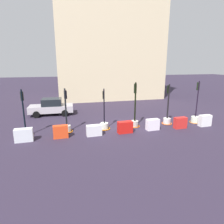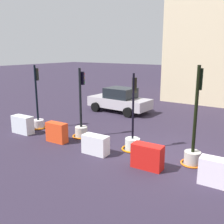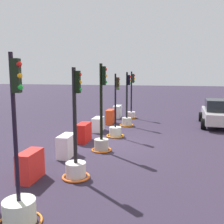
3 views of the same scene
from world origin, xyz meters
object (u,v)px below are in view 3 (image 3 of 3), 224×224
object	(u,v)px
traffic_light_3	(102,134)
construction_barrier_0	(117,112)
construction_barrier_2	(98,124)
construction_barrier_4	(67,146)
construction_barrier_3	(84,133)
construction_barrier_5	(30,166)
traffic_light_0	(131,110)
construction_barrier_1	(110,117)
car_silver_hatchback	(219,113)
traffic_light_1	(127,116)
traffic_light_4	(76,161)
traffic_light_2	(115,128)
traffic_light_5	(19,200)

from	to	relation	value
traffic_light_3	construction_barrier_0	xyz separation A→B (m)	(-8.12, -1.19, -0.27)
construction_barrier_2	construction_barrier_4	bearing A→B (deg)	1.72
construction_barrier_2	construction_barrier_0	bearing A→B (deg)	179.50
construction_barrier_0	construction_barrier_3	size ratio (longest dim) A/B	1.04
construction_barrier_0	construction_barrier_5	distance (m)	11.48
construction_barrier_2	construction_barrier_3	bearing A→B (deg)	-0.05
traffic_light_3	traffic_light_0	bearing A→B (deg)	-178.81
traffic_light_0	construction_barrier_0	world-z (taller)	traffic_light_0
construction_barrier_1	car_silver_hatchback	xyz separation A→B (m)	(-0.92, 6.59, 0.34)
traffic_light_1	traffic_light_4	size ratio (longest dim) A/B	0.98
construction_barrier_2	construction_barrier_4	xyz separation A→B (m)	(4.56, 0.14, 0.04)
traffic_light_4	construction_barrier_2	world-z (taller)	traffic_light_4
traffic_light_2	car_silver_hatchback	distance (m)	6.91
traffic_light_2	traffic_light_5	xyz separation A→B (m)	(7.97, -0.20, 0.10)
construction_barrier_1	construction_barrier_3	xyz separation A→B (m)	(4.59, -0.11, -0.01)
traffic_light_0	traffic_light_3	bearing A→B (deg)	1.19
traffic_light_4	construction_barrier_1	distance (m)	8.77
traffic_light_2	car_silver_hatchback	world-z (taller)	traffic_light_2
traffic_light_4	construction_barrier_2	bearing A→B (deg)	-168.86
traffic_light_0	construction_barrier_1	size ratio (longest dim) A/B	3.26
construction_barrier_0	construction_barrier_1	distance (m)	2.34
traffic_light_1	construction_barrier_1	distance (m)	1.25
traffic_light_0	traffic_light_5	bearing A→B (deg)	-0.15
traffic_light_5	traffic_light_2	bearing A→B (deg)	178.56
traffic_light_4	car_silver_hatchback	xyz separation A→B (m)	(-9.61, 5.44, 0.24)
construction_barrier_2	traffic_light_4	bearing A→B (deg)	11.14
car_silver_hatchback	construction_barrier_1	bearing A→B (deg)	-82.06
traffic_light_0	construction_barrier_1	distance (m)	2.58
construction_barrier_4	car_silver_hatchback	world-z (taller)	car_silver_hatchback
construction_barrier_2	construction_barrier_5	bearing A→B (deg)	-0.12
traffic_light_4	car_silver_hatchback	bearing A→B (deg)	150.51
construction_barrier_5	traffic_light_3	bearing A→B (deg)	159.67
traffic_light_2	construction_barrier_1	world-z (taller)	traffic_light_2
traffic_light_2	traffic_light_3	xyz separation A→B (m)	(2.51, 0.01, 0.28)
traffic_light_2	construction_barrier_3	bearing A→B (deg)	-43.03
traffic_light_1	construction_barrier_1	bearing A→B (deg)	-110.79
traffic_light_2	traffic_light_5	size ratio (longest dim) A/B	0.89
traffic_light_1	traffic_light_3	world-z (taller)	traffic_light_3
construction_barrier_4	traffic_light_1	bearing A→B (deg)	170.00
traffic_light_1	construction_barrier_5	bearing A→B (deg)	-8.38
traffic_light_1	construction_barrier_4	world-z (taller)	traffic_light_1
traffic_light_2	construction_barrier_5	distance (m)	5.99
construction_barrier_0	construction_barrier_1	bearing A→B (deg)	1.56
traffic_light_0	car_silver_hatchback	world-z (taller)	traffic_light_0
traffic_light_5	construction_barrier_4	size ratio (longest dim) A/B	3.56
traffic_light_0	construction_barrier_0	bearing A→B (deg)	-87.04
traffic_light_1	construction_barrier_5	size ratio (longest dim) A/B	3.24
construction_barrier_0	construction_barrier_2	world-z (taller)	construction_barrier_0
traffic_light_2	construction_barrier_2	world-z (taller)	traffic_light_2
construction_barrier_2	construction_barrier_3	size ratio (longest dim) A/B	0.98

